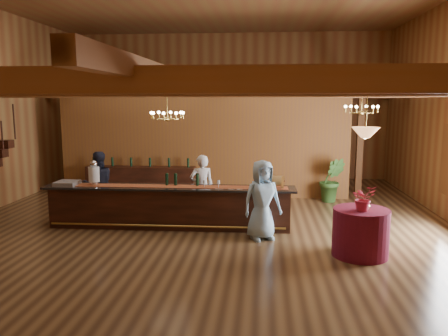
# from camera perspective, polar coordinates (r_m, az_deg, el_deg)

# --- Properties ---
(floor) EXTENTS (14.00, 14.00, 0.00)m
(floor) POSITION_cam_1_polar(r_m,az_deg,el_deg) (10.44, -2.67, -7.83)
(floor) COLOR brown
(floor) RESTS_ON ground
(wall_back) EXTENTS (12.00, 0.10, 5.50)m
(wall_back) POSITION_cam_1_polar(r_m,az_deg,el_deg) (16.97, 0.48, 8.03)
(wall_back) COLOR olive
(wall_back) RESTS_ON floor
(wall_front) EXTENTS (12.00, 0.10, 5.50)m
(wall_front) POSITION_cam_1_polar(r_m,az_deg,el_deg) (3.22, -20.07, 3.89)
(wall_front) COLOR olive
(wall_front) RESTS_ON floor
(beam_grid) EXTENTS (11.90, 13.90, 0.39)m
(beam_grid) POSITION_cam_1_polar(r_m,az_deg,el_deg) (10.51, -2.42, 10.18)
(beam_grid) COLOR brown
(beam_grid) RESTS_ON wall_left
(support_posts) EXTENTS (9.20, 10.20, 3.20)m
(support_posts) POSITION_cam_1_polar(r_m,az_deg,el_deg) (9.61, -3.14, 0.48)
(support_posts) COLOR brown
(support_posts) RESTS_ON floor
(partition_wall) EXTENTS (9.00, 0.18, 3.10)m
(partition_wall) POSITION_cam_1_polar(r_m,az_deg,el_deg) (13.62, -2.82, 2.75)
(partition_wall) COLOR brown
(partition_wall) RESTS_ON floor
(backroom_boxes) EXTENTS (4.10, 0.60, 1.10)m
(backroom_boxes) POSITION_cam_1_polar(r_m,az_deg,el_deg) (15.69, -1.04, -0.19)
(backroom_boxes) COLOR #421B0F
(backroom_boxes) RESTS_ON floor
(tasting_bar) EXTENTS (5.93, 0.84, 1.00)m
(tasting_bar) POSITION_cam_1_polar(r_m,az_deg,el_deg) (10.45, -7.13, -5.03)
(tasting_bar) COLOR #421B0F
(tasting_bar) RESTS_ON floor
(beverage_dispenser) EXTENTS (0.26, 0.26, 0.60)m
(beverage_dispenser) POSITION_cam_1_polar(r_m,az_deg,el_deg) (10.85, -16.63, -0.65)
(beverage_dispenser) COLOR silver
(beverage_dispenser) RESTS_ON tasting_bar
(glass_rack_tray) EXTENTS (0.50, 0.50, 0.10)m
(glass_rack_tray) POSITION_cam_1_polar(r_m,az_deg,el_deg) (11.05, -19.81, -1.89)
(glass_rack_tray) COLOR gray
(glass_rack_tray) RESTS_ON tasting_bar
(raffle_drum) EXTENTS (0.34, 0.24, 0.30)m
(raffle_drum) POSITION_cam_1_polar(r_m,az_deg,el_deg) (10.07, 6.84, -1.70)
(raffle_drum) COLOR olive
(raffle_drum) RESTS_ON tasting_bar
(bar_bottle_0) EXTENTS (0.07, 0.07, 0.30)m
(bar_bottle_0) POSITION_cam_1_polar(r_m,az_deg,el_deg) (10.44, -7.48, -1.48)
(bar_bottle_0) COLOR black
(bar_bottle_0) RESTS_ON tasting_bar
(bar_bottle_1) EXTENTS (0.07, 0.07, 0.30)m
(bar_bottle_1) POSITION_cam_1_polar(r_m,az_deg,el_deg) (10.40, -6.35, -1.50)
(bar_bottle_1) COLOR black
(bar_bottle_1) RESTS_ON tasting_bar
(bar_bottle_2) EXTENTS (0.07, 0.07, 0.30)m
(bar_bottle_2) POSITION_cam_1_polar(r_m,az_deg,el_deg) (10.32, -3.50, -1.55)
(bar_bottle_2) COLOR black
(bar_bottle_2) RESTS_ON tasting_bar
(backbar_shelf) EXTENTS (3.40, 0.58, 0.95)m
(backbar_shelf) POSITION_cam_1_polar(r_m,az_deg,el_deg) (13.89, -10.78, -1.75)
(backbar_shelf) COLOR #421B0F
(backbar_shelf) RESTS_ON floor
(round_table) EXTENTS (1.07, 1.07, 0.93)m
(round_table) POSITION_cam_1_polar(r_m,az_deg,el_deg) (8.93, 17.41, -8.04)
(round_table) COLOR #5B1021
(round_table) RESTS_ON floor
(chandelier_left) EXTENTS (0.80, 0.80, 0.71)m
(chandelier_left) POSITION_cam_1_polar(r_m,az_deg,el_deg) (10.51, -7.43, 6.87)
(chandelier_left) COLOR gold
(chandelier_left) RESTS_ON beam_grid
(chandelier_right) EXTENTS (0.80, 0.80, 0.57)m
(chandelier_right) POSITION_cam_1_polar(r_m,az_deg,el_deg) (11.15, 17.52, 7.38)
(chandelier_right) COLOR gold
(chandelier_right) RESTS_ON beam_grid
(pendant_lamp) EXTENTS (0.52, 0.52, 0.90)m
(pendant_lamp) POSITION_cam_1_polar(r_m,az_deg,el_deg) (8.58, 18.01, 4.45)
(pendant_lamp) COLOR gold
(pendant_lamp) RESTS_ON beam_grid
(bartender) EXTENTS (0.69, 0.56, 1.66)m
(bartender) POSITION_cam_1_polar(r_m,az_deg,el_deg) (10.97, -2.92, -2.55)
(bartender) COLOR silver
(bartender) RESTS_ON floor
(staff_second) EXTENTS (1.04, 1.00, 1.69)m
(staff_second) POSITION_cam_1_polar(r_m,az_deg,el_deg) (11.79, -16.08, -2.01)
(staff_second) COLOR #1F2234
(staff_second) RESTS_ON floor
(guest) EXTENTS (1.00, 0.84, 1.74)m
(guest) POSITION_cam_1_polar(r_m,az_deg,el_deg) (9.48, 5.01, -4.17)
(guest) COLOR #92BAD4
(guest) RESTS_ON floor
(floor_plant) EXTENTS (0.77, 0.64, 1.33)m
(floor_plant) POSITION_cam_1_polar(r_m,az_deg,el_deg) (13.30, 13.91, -1.51)
(floor_plant) COLOR #305921
(floor_plant) RESTS_ON floor
(table_flowers) EXTENTS (0.55, 0.52, 0.49)m
(table_flowers) POSITION_cam_1_polar(r_m,az_deg,el_deg) (8.63, 17.73, -3.78)
(table_flowers) COLOR #B92A41
(table_flowers) RESTS_ON round_table
(table_vase) EXTENTS (0.16, 0.16, 0.30)m
(table_vase) POSITION_cam_1_polar(r_m,az_deg,el_deg) (8.77, 17.99, -4.25)
(table_vase) COLOR gold
(table_vase) RESTS_ON round_table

